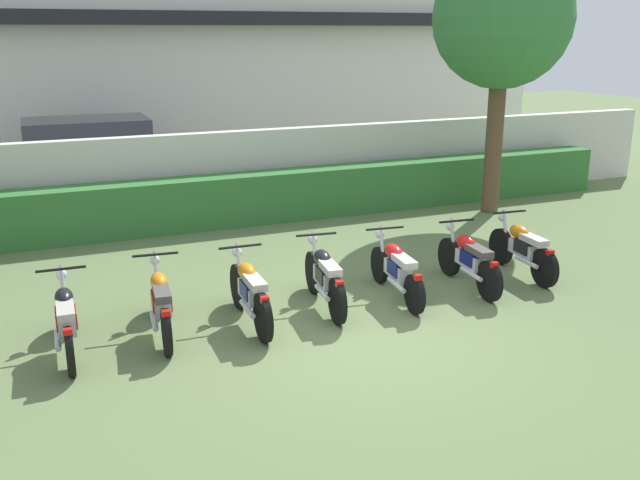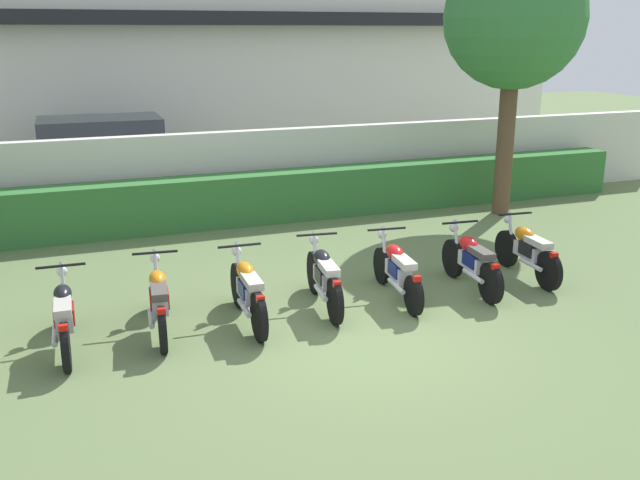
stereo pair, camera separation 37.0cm
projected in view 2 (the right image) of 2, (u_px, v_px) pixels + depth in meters
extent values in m
plane|color=#607547|center=(356.00, 336.00, 9.12)|extent=(60.00, 60.00, 0.00)
cube|color=white|center=(161.00, 32.00, 21.36)|extent=(23.71, 6.00, 7.47)
cube|color=black|center=(179.00, 18.00, 18.35)|extent=(19.92, 0.50, 0.36)
cube|color=silver|center=(230.00, 174.00, 14.83)|extent=(22.53, 0.30, 1.79)
cube|color=#337033|center=(239.00, 199.00, 14.31)|extent=(18.02, 0.70, 1.01)
cube|color=navy|center=(112.00, 167.00, 16.46)|extent=(4.53, 1.93, 1.00)
cube|color=#2D333D|center=(100.00, 132.00, 16.16)|extent=(2.73, 1.75, 0.65)
cylinder|color=black|center=(175.00, 172.00, 17.93)|extent=(0.68, 0.23, 0.68)
cylinder|color=black|center=(188.00, 187.00, 16.26)|extent=(0.68, 0.23, 0.68)
cylinder|color=black|center=(43.00, 181.00, 16.90)|extent=(0.68, 0.23, 0.68)
cylinder|color=black|center=(42.00, 197.00, 15.23)|extent=(0.68, 0.23, 0.68)
cylinder|color=brown|center=(505.00, 143.00, 14.86)|extent=(0.36, 0.36, 3.04)
sphere|color=#387A3D|center=(515.00, 18.00, 14.14)|extent=(2.84, 2.84, 2.84)
cylinder|color=black|center=(66.00, 308.00, 9.28)|extent=(0.11, 0.58, 0.58)
cylinder|color=black|center=(66.00, 347.00, 8.13)|extent=(0.11, 0.58, 0.58)
cube|color=silver|center=(65.00, 316.00, 8.62)|extent=(0.22, 0.61, 0.22)
ellipsoid|color=black|center=(63.00, 294.00, 8.71)|extent=(0.23, 0.45, 0.22)
cube|color=#B2ADA3|center=(63.00, 307.00, 8.35)|extent=(0.22, 0.53, 0.10)
cube|color=red|center=(63.00, 328.00, 7.96)|extent=(0.10, 0.08, 0.08)
cylinder|color=silver|center=(63.00, 287.00, 9.11)|extent=(0.06, 0.23, 0.65)
cylinder|color=black|center=(61.00, 266.00, 8.94)|extent=(0.60, 0.06, 0.04)
sphere|color=silver|center=(62.00, 272.00, 9.16)|extent=(0.14, 0.14, 0.14)
cylinder|color=silver|center=(55.00, 336.00, 8.39)|extent=(0.09, 0.55, 0.07)
cube|color=#A51414|center=(64.00, 314.00, 8.56)|extent=(0.25, 0.37, 0.20)
cylinder|color=black|center=(157.00, 293.00, 9.82)|extent=(0.15, 0.59, 0.58)
cylinder|color=black|center=(162.00, 330.00, 8.60)|extent=(0.15, 0.59, 0.58)
cube|color=silver|center=(159.00, 301.00, 9.12)|extent=(0.26, 0.62, 0.22)
ellipsoid|color=orange|center=(157.00, 280.00, 9.21)|extent=(0.26, 0.46, 0.22)
cube|color=#4C4742|center=(159.00, 291.00, 8.85)|extent=(0.25, 0.54, 0.10)
cube|color=red|center=(161.00, 311.00, 8.43)|extent=(0.11, 0.09, 0.08)
cylinder|color=silver|center=(156.00, 273.00, 9.65)|extent=(0.07, 0.23, 0.65)
cylinder|color=black|center=(155.00, 253.00, 9.47)|extent=(0.60, 0.10, 0.04)
sphere|color=silver|center=(155.00, 258.00, 9.70)|extent=(0.14, 0.14, 0.14)
cylinder|color=silver|center=(151.00, 318.00, 8.90)|extent=(0.13, 0.55, 0.07)
cube|color=#A51414|center=(159.00, 298.00, 9.06)|extent=(0.28, 0.38, 0.20)
cylinder|color=black|center=(238.00, 285.00, 10.03)|extent=(0.11, 0.64, 0.64)
cylinder|color=black|center=(259.00, 317.00, 8.92)|extent=(0.11, 0.64, 0.64)
cube|color=silver|center=(249.00, 291.00, 9.39)|extent=(0.22, 0.61, 0.22)
ellipsoid|color=orange|center=(245.00, 271.00, 9.48)|extent=(0.24, 0.45, 0.22)
cube|color=#B2ADA3|center=(252.00, 282.00, 9.12)|extent=(0.22, 0.53, 0.10)
cube|color=red|center=(260.00, 299.00, 8.75)|extent=(0.10, 0.08, 0.08)
cylinder|color=silver|center=(239.00, 266.00, 9.86)|extent=(0.06, 0.23, 0.65)
cylinder|color=black|center=(239.00, 246.00, 9.69)|extent=(0.60, 0.06, 0.04)
sphere|color=silver|center=(237.00, 251.00, 9.91)|extent=(0.14, 0.14, 0.14)
cylinder|color=silver|center=(244.00, 308.00, 9.16)|extent=(0.09, 0.55, 0.07)
cube|color=navy|center=(249.00, 289.00, 9.33)|extent=(0.25, 0.37, 0.20)
cylinder|color=black|center=(314.00, 272.00, 10.58)|extent=(0.17, 0.64, 0.63)
cylinder|color=black|center=(335.00, 301.00, 9.44)|extent=(0.17, 0.64, 0.63)
cube|color=silver|center=(325.00, 277.00, 9.92)|extent=(0.27, 0.62, 0.22)
ellipsoid|color=black|center=(322.00, 258.00, 10.01)|extent=(0.27, 0.46, 0.22)
cube|color=beige|center=(329.00, 268.00, 9.64)|extent=(0.26, 0.54, 0.10)
cube|color=red|center=(337.00, 284.00, 9.26)|extent=(0.11, 0.09, 0.08)
cylinder|color=silver|center=(315.00, 254.00, 10.40)|extent=(0.08, 0.23, 0.65)
cylinder|color=black|center=(317.00, 234.00, 10.23)|extent=(0.60, 0.11, 0.04)
sphere|color=silver|center=(314.00, 240.00, 10.45)|extent=(0.14, 0.14, 0.14)
cylinder|color=silver|center=(321.00, 293.00, 9.69)|extent=(0.14, 0.55, 0.07)
cube|color=black|center=(326.00, 275.00, 9.86)|extent=(0.28, 0.39, 0.20)
cylinder|color=black|center=(382.00, 266.00, 10.98)|extent=(0.15, 0.57, 0.56)
cylinder|color=black|center=(414.00, 295.00, 9.74)|extent=(0.15, 0.57, 0.56)
cube|color=silver|center=(398.00, 271.00, 10.27)|extent=(0.27, 0.62, 0.22)
ellipsoid|color=red|center=(395.00, 253.00, 10.36)|extent=(0.27, 0.46, 0.22)
cube|color=beige|center=(404.00, 262.00, 10.00)|extent=(0.26, 0.54, 0.10)
cube|color=red|center=(417.00, 279.00, 9.57)|extent=(0.11, 0.09, 0.08)
cylinder|color=silver|center=(384.00, 248.00, 10.81)|extent=(0.08, 0.23, 0.65)
cylinder|color=black|center=(387.00, 229.00, 10.63)|extent=(0.60, 0.10, 0.04)
sphere|color=silver|center=(382.00, 234.00, 10.86)|extent=(0.14, 0.14, 0.14)
cylinder|color=silver|center=(396.00, 286.00, 10.05)|extent=(0.13, 0.55, 0.07)
cube|color=navy|center=(400.00, 269.00, 10.21)|extent=(0.28, 0.39, 0.20)
cylinder|color=black|center=(453.00, 258.00, 11.27)|extent=(0.14, 0.61, 0.61)
cylinder|color=black|center=(491.00, 283.00, 10.15)|extent=(0.14, 0.61, 0.61)
cube|color=silver|center=(473.00, 262.00, 10.62)|extent=(0.25, 0.61, 0.22)
ellipsoid|color=red|center=(469.00, 244.00, 10.71)|extent=(0.26, 0.46, 0.22)
cube|color=#4C4742|center=(481.00, 253.00, 10.35)|extent=(0.24, 0.54, 0.10)
cube|color=red|center=(496.00, 267.00, 9.97)|extent=(0.11, 0.09, 0.08)
cylinder|color=silver|center=(456.00, 240.00, 11.09)|extent=(0.07, 0.23, 0.65)
cylinder|color=black|center=(460.00, 222.00, 10.92)|extent=(0.60, 0.09, 0.04)
sphere|color=silver|center=(454.00, 228.00, 11.14)|extent=(0.14, 0.14, 0.14)
cylinder|color=silver|center=(473.00, 276.00, 10.39)|extent=(0.12, 0.55, 0.07)
cube|color=navy|center=(475.00, 259.00, 10.56)|extent=(0.27, 0.38, 0.20)
cylinder|color=black|center=(506.00, 248.00, 11.77)|extent=(0.13, 0.61, 0.61)
cylinder|color=black|center=(549.00, 271.00, 10.67)|extent=(0.13, 0.61, 0.61)
cube|color=silver|center=(529.00, 251.00, 11.13)|extent=(0.24, 0.61, 0.22)
ellipsoid|color=orange|center=(524.00, 234.00, 11.22)|extent=(0.25, 0.46, 0.22)
cube|color=beige|center=(539.00, 242.00, 10.86)|extent=(0.24, 0.53, 0.10)
cube|color=red|center=(554.00, 255.00, 10.49)|extent=(0.11, 0.09, 0.08)
cylinder|color=silver|center=(511.00, 231.00, 11.60)|extent=(0.07, 0.23, 0.65)
cylinder|color=black|center=(515.00, 214.00, 11.42)|extent=(0.60, 0.08, 0.04)
sphere|color=silver|center=(508.00, 219.00, 11.65)|extent=(0.14, 0.14, 0.14)
cylinder|color=silver|center=(531.00, 264.00, 10.90)|extent=(0.11, 0.55, 0.07)
cube|color=black|center=(531.00, 249.00, 11.07)|extent=(0.27, 0.38, 0.20)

